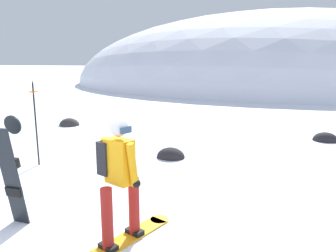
{
  "coord_description": "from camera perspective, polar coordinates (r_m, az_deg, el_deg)",
  "views": [
    {
      "loc": [
        2.34,
        -3.38,
        2.39
      ],
      "look_at": [
        0.21,
        3.19,
        1.0
      ],
      "focal_mm": 34.64,
      "sensor_mm": 36.0,
      "label": 1
    }
  ],
  "objects": [
    {
      "name": "ground_plane",
      "position": [
        4.76,
        -15.31,
        -19.21
      ],
      "size": [
        300.0,
        300.0,
        0.0
      ],
      "primitive_type": "plane",
      "color": "white"
    },
    {
      "name": "ridge_peak_main",
      "position": [
        38.93,
        17.84,
        7.3
      ],
      "size": [
        43.66,
        39.29,
        15.01
      ],
      "color": "white",
      "rests_on": "ground"
    },
    {
      "name": "snowboarder_main",
      "position": [
        4.28,
        -8.71,
        -8.83
      ],
      "size": [
        0.84,
        1.74,
        1.71
      ],
      "color": "orange",
      "rests_on": "ground"
    },
    {
      "name": "spare_snowboard",
      "position": [
        5.19,
        -25.81,
        -7.27
      ],
      "size": [
        0.28,
        0.3,
        1.64
      ],
      "color": "black",
      "rests_on": "ground"
    },
    {
      "name": "piste_marker_near",
      "position": [
        7.98,
        -22.31,
        1.39
      ],
      "size": [
        0.2,
        0.2,
        1.97
      ],
      "color": "black",
      "rests_on": "ground"
    },
    {
      "name": "rock_dark",
      "position": [
        8.21,
        0.48,
        -5.54
      ],
      "size": [
        0.72,
        0.61,
        0.5
      ],
      "color": "#282628",
      "rests_on": "ground"
    },
    {
      "name": "rock_mid",
      "position": [
        12.82,
        -16.96,
        0.13
      ],
      "size": [
        0.78,
        0.66,
        0.54
      ],
      "color": "#383333",
      "rests_on": "ground"
    },
    {
      "name": "rock_small",
      "position": [
        11.0,
        25.95,
        -2.34
      ],
      "size": [
        0.74,
        0.63,
        0.52
      ],
      "color": "#282628",
      "rests_on": "ground"
    }
  ]
}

